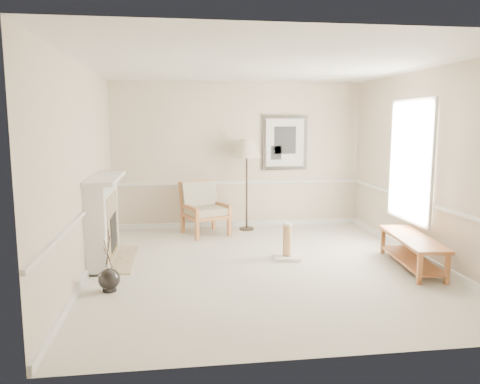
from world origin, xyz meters
name	(u,v)px	position (x,y,z in m)	size (l,w,h in m)	color
ground	(263,266)	(0.00, 0.00, 0.00)	(5.50, 5.50, 0.00)	silver
room	(272,139)	(0.14, 0.08, 1.87)	(5.04, 5.54, 2.92)	beige
fireplace	(104,220)	(-2.34, 0.60, 0.64)	(0.64, 1.64, 1.31)	white
floor_vase	(109,280)	(-2.10, -0.75, 0.15)	(0.27, 0.27, 0.80)	black
armchair	(203,206)	(-0.74, 2.20, 0.53)	(0.99, 1.02, 0.99)	#AD5C38
floor_lamp	(247,151)	(0.13, 2.40, 1.56)	(0.65, 0.65, 1.79)	black
bench	(412,247)	(2.15, -0.35, 0.31)	(0.66, 1.65, 0.46)	#AD5C38
scratching_post	(287,248)	(0.45, 0.32, 0.18)	(0.46, 0.46, 0.57)	white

